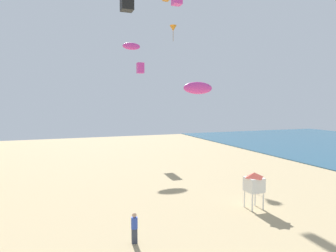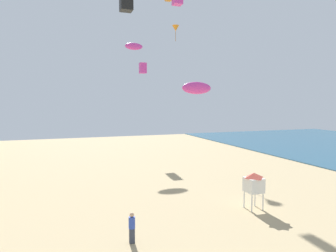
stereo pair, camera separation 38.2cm
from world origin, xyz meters
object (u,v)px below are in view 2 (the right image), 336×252
at_px(lifeguard_stand, 254,183).
at_px(kite_magenta_parafoil, 197,88).
at_px(kite_flyer, 132,226).
at_px(kite_magenta_box, 143,68).
at_px(kite_magenta_parafoil_3, 134,46).
at_px(kite_orange_delta, 176,28).
at_px(kite_black_box, 126,1).

height_order(lifeguard_stand, kite_magenta_parafoil, kite_magenta_parafoil).
xyz_separation_m(kite_flyer, lifeguard_stand, (9.09, 2.14, 0.92)).
bearing_deg(kite_magenta_box, kite_magenta_parafoil_3, -159.28).
distance_m(kite_flyer, kite_orange_delta, 35.76).
distance_m(lifeguard_stand, kite_magenta_parafoil_3, 30.32).
bearing_deg(kite_orange_delta, kite_flyer, -115.34).
distance_m(lifeguard_stand, kite_magenta_box, 29.50).
height_order(kite_magenta_box, kite_black_box, kite_black_box).
bearing_deg(kite_magenta_parafoil_3, kite_magenta_parafoil, -95.31).
distance_m(kite_flyer, kite_magenta_box, 32.95).
relative_size(kite_magenta_parafoil_3, kite_magenta_box, 1.69).
height_order(kite_flyer, kite_magenta_parafoil, kite_magenta_parafoil).
xyz_separation_m(kite_flyer, kite_orange_delta, (13.29, 28.06, 17.76)).
relative_size(kite_magenta_parafoil, kite_orange_delta, 0.81).
height_order(lifeguard_stand, kite_magenta_parafoil_3, kite_magenta_parafoil_3).
distance_m(kite_magenta_parafoil, kite_magenta_box, 28.50).
bearing_deg(kite_orange_delta, lifeguard_stand, -99.20).
xyz_separation_m(kite_magenta_parafoil, kite_orange_delta, (8.80, 26.34, 10.41)).
distance_m(kite_flyer, kite_magenta_parafoil, 8.77).
bearing_deg(kite_magenta_box, kite_black_box, -107.28).
bearing_deg(lifeguard_stand, kite_magenta_box, 73.19).
height_order(kite_magenta_parafoil, kite_black_box, kite_black_box).
height_order(kite_magenta_parafoil, kite_orange_delta, kite_orange_delta).
bearing_deg(kite_magenta_box, kite_orange_delta, -17.65).
height_order(kite_orange_delta, kite_magenta_box, kite_orange_delta).
xyz_separation_m(kite_flyer, kite_magenta_box, (8.53, 29.57, 11.78)).
xyz_separation_m(kite_orange_delta, kite_magenta_box, (-4.76, 1.51, -5.98)).
relative_size(lifeguard_stand, kite_magenta_box, 1.62).
xyz_separation_m(lifeguard_stand, kite_magenta_parafoil_3, (-2.07, 26.85, 13.91)).
relative_size(kite_magenta_parafoil, kite_black_box, 1.54).
relative_size(lifeguard_stand, kite_magenta_parafoil, 1.33).
relative_size(kite_orange_delta, kite_magenta_box, 1.51).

